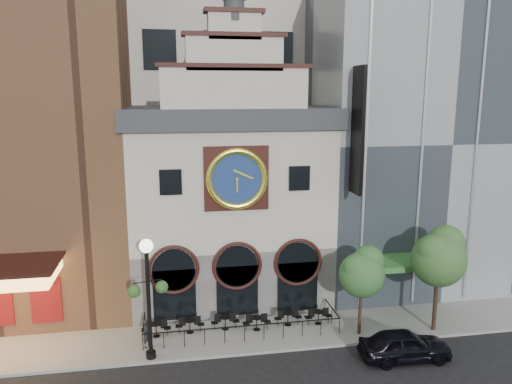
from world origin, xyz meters
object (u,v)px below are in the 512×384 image
object	(u,v)px
bistro_3	(257,322)
tree_right	(439,255)
bistro_0	(156,329)
lamppost	(148,286)
bistro_2	(225,321)
bistro_4	(288,317)
tree_left	(362,271)
bistro_1	(190,325)
car_right	(405,345)
bistro_5	(318,316)
pedestrian	(147,333)

from	to	relation	value
bistro_3	tree_right	xyz separation A→B (m)	(9.85, -1.64, 3.89)
bistro_0	tree_right	distance (m)	15.96
lamppost	bistro_2	bearing A→B (deg)	16.66
bistro_4	bistro_2	bearing A→B (deg)	178.15
tree_left	bistro_0	bearing A→B (deg)	172.04
bistro_1	car_right	xyz separation A→B (m)	(10.53, -4.45, 0.17)
bistro_4	bistro_5	world-z (taller)	same
bistro_0	tree_right	xyz separation A→B (m)	(15.37, -1.83, 3.89)
bistro_4	pedestrian	bearing A→B (deg)	-171.74
car_right	pedestrian	size ratio (longest dim) A/B	3.03
bistro_5	pedestrian	distance (m)	9.64
bistro_1	bistro_4	world-z (taller)	same
car_right	tree_left	xyz separation A→B (m)	(-1.28, 2.77, 2.99)
lamppost	tree_left	distance (m)	11.32
car_right	tree_left	distance (m)	4.27
bistro_2	bistro_3	size ratio (longest dim) A/B	1.00
tree_right	bistro_3	bearing A→B (deg)	170.55
bistro_0	bistro_4	distance (m)	7.39
bistro_2	lamppost	xyz separation A→B (m)	(-4.02, -2.39, 3.37)
bistro_0	lamppost	bearing A→B (deg)	-95.66
car_right	lamppost	distance (m)	13.15
bistro_2	car_right	distance (m)	9.68
bistro_2	pedestrian	size ratio (longest dim) A/B	1.05
bistro_0	bistro_1	bearing A→B (deg)	3.91
bistro_0	pedestrian	bearing A→B (deg)	-112.47
bistro_2	tree_right	xyz separation A→B (m)	(11.57, -2.03, 3.89)
bistro_0	tree_left	distance (m)	11.62
bistro_0	bistro_4	size ratio (longest dim) A/B	1.00
bistro_4	car_right	world-z (taller)	car_right
car_right	lamppost	size ratio (longest dim) A/B	0.74
bistro_4	lamppost	xyz separation A→B (m)	(-7.61, -2.28, 3.37)
pedestrian	tree_left	xyz separation A→B (m)	(11.52, -0.49, 2.86)
bistro_3	bistro_4	bearing A→B (deg)	8.28
bistro_5	bistro_4	bearing A→B (deg)	174.91
bistro_3	lamppost	size ratio (longest dim) A/B	0.25
bistro_3	tree_left	distance (m)	6.53
bistro_2	lamppost	bearing A→B (deg)	-149.23
lamppost	bistro_0	bearing A→B (deg)	70.22
bistro_5	tree_right	bearing A→B (deg)	-15.73
bistro_2	tree_right	size ratio (longest dim) A/B	0.27
bistro_1	pedestrian	world-z (taller)	pedestrian
bistro_0	bistro_3	distance (m)	5.53
bistro_4	car_right	bearing A→B (deg)	-41.51
bistro_0	lamppost	size ratio (longest dim) A/B	0.25
bistro_3	tree_right	size ratio (longest dim) A/B	0.27
bistro_4	tree_right	world-z (taller)	tree_right
bistro_5	pedestrian	xyz separation A→B (m)	(-9.58, -0.98, 0.29)
pedestrian	car_right	bearing A→B (deg)	-69.43
bistro_3	car_right	size ratio (longest dim) A/B	0.34
car_right	tree_right	size ratio (longest dim) A/B	0.77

